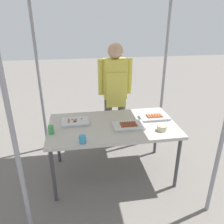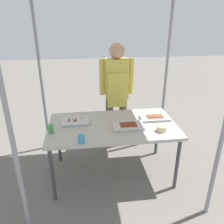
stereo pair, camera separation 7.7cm
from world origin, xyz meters
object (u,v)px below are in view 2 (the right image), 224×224
at_px(stall_table, 113,128).
at_px(tray_grilled_sausages, 128,126).
at_px(vendor_woman, 117,88).
at_px(tray_pork_links, 155,118).
at_px(tray_meat_skewers, 76,121).
at_px(drink_cup_near_edge, 81,139).
at_px(condiment_bowl, 162,129).
at_px(drink_cup_by_wok, 51,129).

height_order(stall_table, tray_grilled_sausages, tray_grilled_sausages).
bearing_deg(stall_table, vendor_woman, 77.93).
distance_m(tray_grilled_sausages, tray_pork_links, 0.44).
xyz_separation_m(tray_grilled_sausages, tray_pork_links, (0.40, 0.19, 0.00)).
relative_size(tray_meat_skewers, drink_cup_near_edge, 4.19).
relative_size(stall_table, drink_cup_near_edge, 19.47).
bearing_deg(condiment_bowl, drink_cup_near_edge, -172.04).
distance_m(tray_meat_skewers, tray_pork_links, 1.04).
bearing_deg(vendor_woman, tray_pork_links, 122.08).
xyz_separation_m(condiment_bowl, vendor_woman, (-0.39, 1.00, 0.20)).
bearing_deg(condiment_bowl, drink_cup_by_wok, 174.64).
distance_m(tray_pork_links, condiment_bowl, 0.34).
relative_size(tray_grilled_sausages, tray_meat_skewers, 1.12).
relative_size(tray_pork_links, condiment_bowl, 3.32).
height_order(tray_grilled_sausages, drink_cup_near_edge, drink_cup_near_edge).
height_order(tray_meat_skewers, drink_cup_near_edge, drink_cup_near_edge).
distance_m(stall_table, tray_meat_skewers, 0.48).
distance_m(tray_grilled_sausages, drink_cup_by_wok, 0.93).
bearing_deg(drink_cup_near_edge, stall_table, 44.36).
relative_size(tray_grilled_sausages, condiment_bowl, 3.27).
distance_m(tray_meat_skewers, drink_cup_by_wok, 0.37).
height_order(tray_meat_skewers, condiment_bowl, condiment_bowl).
relative_size(tray_meat_skewers, vendor_woman, 0.21).
relative_size(tray_grilled_sausages, drink_cup_by_wok, 3.65).
relative_size(condiment_bowl, drink_cup_near_edge, 1.43).
distance_m(tray_grilled_sausages, drink_cup_near_edge, 0.64).
height_order(drink_cup_by_wok, vendor_woman, vendor_woman).
bearing_deg(condiment_bowl, stall_table, 155.74).
height_order(stall_table, drink_cup_near_edge, drink_cup_near_edge).
xyz_separation_m(tray_meat_skewers, tray_pork_links, (1.04, -0.03, 0.00)).
xyz_separation_m(condiment_bowl, drink_cup_by_wok, (-1.30, 0.12, 0.02)).
xyz_separation_m(stall_table, condiment_bowl, (0.56, -0.25, 0.09)).
bearing_deg(drink_cup_by_wok, tray_pork_links, 9.30).
bearing_deg(drink_cup_by_wok, drink_cup_near_edge, -35.97).
height_order(tray_pork_links, drink_cup_by_wok, drink_cup_by_wok).
xyz_separation_m(tray_grilled_sausages, drink_cup_near_edge, (-0.57, -0.28, 0.02)).
bearing_deg(stall_table, tray_pork_links, 8.60).
xyz_separation_m(stall_table, drink_cup_near_edge, (-0.39, -0.38, 0.09)).
distance_m(condiment_bowl, vendor_woman, 1.10).
distance_m(condiment_bowl, drink_cup_by_wok, 1.30).
bearing_deg(tray_meat_skewers, condiment_bowl, -19.98).
xyz_separation_m(tray_meat_skewers, drink_cup_near_edge, (0.07, -0.50, 0.02)).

